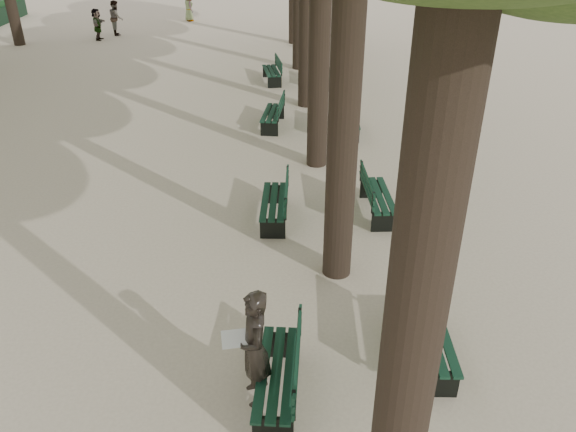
{
  "coord_description": "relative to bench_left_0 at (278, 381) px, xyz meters",
  "views": [
    {
      "loc": [
        0.34,
        -5.61,
        5.96
      ],
      "look_at": [
        0.6,
        3.0,
        1.2
      ],
      "focal_mm": 35.0,
      "sensor_mm": 36.0,
      "label": 1
    }
  ],
  "objects": [
    {
      "name": "ground",
      "position": [
        -0.37,
        -0.0,
        -0.27
      ],
      "size": [
        120.0,
        120.0,
        0.0
      ],
      "primitive_type": "plane",
      "color": "beige",
      "rests_on": "ground"
    },
    {
      "name": "bench_left_0",
      "position": [
        0.0,
        0.0,
        0.0
      ],
      "size": [
        0.74,
        1.85,
        0.92
      ],
      "color": "black",
      "rests_on": "ground"
    },
    {
      "name": "bench_left_1",
      "position": [
        0.0,
        5.01,
        0.0
      ],
      "size": [
        0.67,
        1.83,
        0.92
      ],
      "color": "black",
      "rests_on": "ground"
    },
    {
      "name": "bench_left_2",
      "position": [
        -0.0,
        10.87,
        0.0
      ],
      "size": [
        0.81,
        1.86,
        0.92
      ],
      "color": "black",
      "rests_on": "ground"
    },
    {
      "name": "bench_left_3",
      "position": [
        -0.0,
        15.9,
        0.0
      ],
      "size": [
        0.79,
        1.86,
        0.92
      ],
      "color": "black",
      "rests_on": "ground"
    },
    {
      "name": "bench_right_0",
      "position": [
        2.27,
        0.71,
        0.0
      ],
      "size": [
        0.66,
        1.83,
        0.92
      ],
      "color": "black",
      "rests_on": "ground"
    },
    {
      "name": "bench_right_1",
      "position": [
        2.27,
        5.22,
        0.0
      ],
      "size": [
        0.58,
        1.8,
        0.92
      ],
      "color": "black",
      "rests_on": "ground"
    },
    {
      "name": "bench_right_2",
      "position": [
        2.27,
        10.27,
        0.0
      ],
      "size": [
        0.68,
        1.83,
        0.92
      ],
      "color": "black",
      "rests_on": "ground"
    },
    {
      "name": "bench_right_3",
      "position": [
        2.27,
        15.45,
        0.0
      ],
      "size": [
        0.62,
        1.82,
        0.92
      ],
      "color": "black",
      "rests_on": "ground"
    },
    {
      "name": "man_with_map",
      "position": [
        -0.3,
        -0.01,
        0.6
      ],
      "size": [
        0.69,
        0.76,
        1.75
      ],
      "color": "black",
      "rests_on": "ground"
    },
    {
      "name": "pedestrian_a",
      "position": [
        -8.09,
        25.32,
        0.59
      ],
      "size": [
        0.57,
        0.9,
        1.73
      ],
      "primitive_type": "imported",
      "rotation": [
        0.0,
        0.0,
        1.86
      ],
      "color": "#262628",
      "rests_on": "ground"
    },
    {
      "name": "pedestrian_c",
      "position": [
        3.06,
        20.2,
        0.55
      ],
      "size": [
        0.98,
        0.8,
        1.64
      ],
      "primitive_type": "imported",
      "rotation": [
        0.0,
        0.0,
        5.7
      ],
      "color": "#262628",
      "rests_on": "ground"
    },
    {
      "name": "pedestrian_d",
      "position": [
        -4.83,
        29.34,
        0.52
      ],
      "size": [
        0.63,
        0.83,
        1.58
      ],
      "primitive_type": "imported",
      "rotation": [
        0.0,
        0.0,
        2.03
      ],
      "color": "#262628",
      "rests_on": "ground"
    },
    {
      "name": "pedestrian_e",
      "position": [
        -8.75,
        24.05,
        0.49
      ],
      "size": [
        0.31,
        1.42,
        1.53
      ],
      "primitive_type": "imported",
      "rotation": [
        0.0,
        0.0,
        1.57
      ],
      "color": "#262628",
      "rests_on": "ground"
    }
  ]
}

